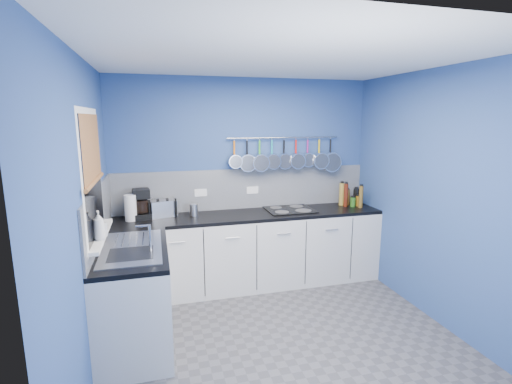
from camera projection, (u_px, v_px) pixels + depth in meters
name	position (u px, v px, depth m)	size (l,w,h in m)	color
floor	(282.00, 338.00, 3.53)	(3.20, 3.00, 0.02)	#47474C
ceiling	(286.00, 56.00, 3.04)	(3.20, 3.00, 0.02)	white
wall_back	(244.00, 181.00, 4.71)	(3.20, 0.02, 2.50)	navy
wall_front	(385.00, 276.00, 1.85)	(3.20, 0.02, 2.50)	navy
wall_left	(85.00, 220.00, 2.87)	(0.02, 3.00, 2.50)	navy
wall_right	(439.00, 198.00, 3.69)	(0.02, 3.00, 2.50)	navy
backsplash_back	(245.00, 189.00, 4.71)	(3.20, 0.02, 0.50)	#9699A0
backsplash_left	(99.00, 214.00, 3.47)	(0.02, 1.80, 0.50)	#9699A0
cabinet_run_back	(250.00, 251.00, 4.58)	(3.20, 0.60, 0.86)	silver
worktop_back	(250.00, 215.00, 4.49)	(3.20, 0.60, 0.04)	black
cabinet_run_left	(135.00, 297.00, 3.39)	(0.60, 1.20, 0.86)	silver
worktop_left	(132.00, 250.00, 3.31)	(0.60, 1.20, 0.04)	black
window_frame	(92.00, 176.00, 3.11)	(0.01, 1.00, 1.10)	white
window_glass	(93.00, 176.00, 3.11)	(0.01, 0.90, 1.00)	black
bamboo_blind	(92.00, 148.00, 3.07)	(0.01, 0.90, 0.55)	#9D6139
window_sill	(100.00, 235.00, 3.21)	(0.10, 0.98, 0.03)	white
sink_unit	(132.00, 247.00, 3.30)	(0.50, 0.95, 0.01)	silver
mixer_tap	(150.00, 238.00, 3.15)	(0.12, 0.08, 0.26)	silver
socket_left	(201.00, 193.00, 4.56)	(0.15, 0.01, 0.09)	white
socket_right	(253.00, 190.00, 4.73)	(0.15, 0.01, 0.09)	white
pot_rail	(284.00, 138.00, 4.68)	(0.02, 0.02, 1.45)	silver
soap_bottle_a	(99.00, 225.00, 3.02)	(0.09, 0.09, 0.24)	white
soap_bottle_b	(101.00, 226.00, 3.12)	(0.08, 0.08, 0.17)	white
paper_towel	(130.00, 208.00, 4.15)	(0.13, 0.13, 0.29)	white
coffee_maker	(142.00, 204.00, 4.25)	(0.19, 0.21, 0.34)	black
toaster	(163.00, 208.00, 4.34)	(0.29, 0.17, 0.19)	silver
canister	(194.00, 210.00, 4.38)	(0.10, 0.10, 0.14)	silver
hob	(289.00, 210.00, 4.66)	(0.57, 0.50, 0.01)	black
pan_0	(234.00, 153.00, 4.55)	(0.17, 0.11, 0.36)	silver
pan_1	(247.00, 155.00, 4.59)	(0.22, 0.09, 0.41)	silver
pan_2	(260.00, 155.00, 4.63)	(0.22, 0.11, 0.41)	silver
pan_3	(272.00, 153.00, 4.67)	(0.19, 0.11, 0.38)	silver
pan_4	(284.00, 153.00, 4.71)	(0.20, 0.09, 0.39)	silver
pan_5	(296.00, 153.00, 4.75)	(0.20, 0.12, 0.39)	silver
pan_6	(308.00, 152.00, 4.79)	(0.19, 0.08, 0.38)	silver
pan_7	(319.00, 153.00, 4.83)	(0.21, 0.12, 0.40)	silver
pan_8	(330.00, 154.00, 4.88)	(0.26, 0.10, 0.45)	silver
condiment_0	(356.00, 197.00, 4.94)	(0.07, 0.07, 0.21)	black
condiment_1	(347.00, 197.00, 4.93)	(0.07, 0.07, 0.21)	brown
condiment_2	(342.00, 194.00, 4.90)	(0.07, 0.07, 0.29)	olive
condiment_3	(358.00, 201.00, 4.87)	(0.06, 0.06, 0.13)	#8C5914
condiment_4	(353.00, 202.00, 4.83)	(0.07, 0.07, 0.12)	#265919
condiment_5	(346.00, 195.00, 4.82)	(0.05, 0.05, 0.30)	#4C190C
condiment_6	(361.00, 197.00, 4.77)	(0.05, 0.05, 0.28)	brown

